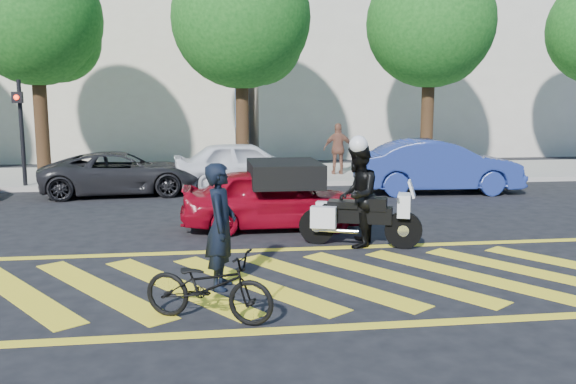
{
  "coord_description": "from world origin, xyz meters",
  "views": [
    {
      "loc": [
        -1.23,
        -8.7,
        2.75
      ],
      "look_at": [
        0.2,
        1.92,
        1.05
      ],
      "focal_mm": 38.0,
      "sensor_mm": 36.0,
      "label": 1
    }
  ],
  "objects": [
    {
      "name": "ground",
      "position": [
        0.0,
        0.0,
        0.0
      ],
      "size": [
        90.0,
        90.0,
        0.0
      ],
      "primitive_type": "plane",
      "color": "black",
      "rests_on": "ground"
    },
    {
      "name": "sidewalk",
      "position": [
        0.0,
        12.0,
        0.07
      ],
      "size": [
        60.0,
        5.0,
        0.15
      ],
      "primitive_type": "cube",
      "color": "#9E998E",
      "rests_on": "ground"
    },
    {
      "name": "crosswalk",
      "position": [
        -0.04,
        0.0,
        0.0
      ],
      "size": [
        12.33,
        4.0,
        0.01
      ],
      "color": "yellow",
      "rests_on": "ground"
    },
    {
      "name": "building_left",
      "position": [
        -8.0,
        21.0,
        5.0
      ],
      "size": [
        16.0,
        8.0,
        10.0
      ],
      "primitive_type": "cube",
      "color": "beige",
      "rests_on": "ground"
    },
    {
      "name": "building_right",
      "position": [
        9.0,
        21.0,
        5.5
      ],
      "size": [
        16.0,
        8.0,
        11.0
      ],
      "primitive_type": "cube",
      "color": "beige",
      "rests_on": "ground"
    },
    {
      "name": "tree_left",
      "position": [
        -6.37,
        12.06,
        4.99
      ],
      "size": [
        4.2,
        4.2,
        7.26
      ],
      "color": "black",
      "rests_on": "ground"
    },
    {
      "name": "tree_center",
      "position": [
        0.13,
        12.06,
        5.1
      ],
      "size": [
        4.6,
        4.6,
        7.56
      ],
      "color": "black",
      "rests_on": "ground"
    },
    {
      "name": "tree_right",
      "position": [
        6.63,
        12.06,
        5.05
      ],
      "size": [
        4.4,
        4.4,
        7.41
      ],
      "color": "black",
      "rests_on": "ground"
    },
    {
      "name": "signal_pole",
      "position": [
        -6.5,
        9.74,
        1.92
      ],
      "size": [
        0.28,
        0.43,
        3.2
      ],
      "color": "black",
      "rests_on": "ground"
    },
    {
      "name": "officer_bike",
      "position": [
        -1.05,
        -0.15,
        0.91
      ],
      "size": [
        0.55,
        0.73,
        1.81
      ],
      "primitive_type": "imported",
      "rotation": [
        0.0,
        0.0,
        1.38
      ],
      "color": "black",
      "rests_on": "ground"
    },
    {
      "name": "bicycle",
      "position": [
        -1.24,
        -1.45,
        0.44
      ],
      "size": [
        1.77,
        1.22,
        0.88
      ],
      "primitive_type": "imported",
      "rotation": [
        0.0,
        0.0,
        1.15
      ],
      "color": "black",
      "rests_on": "ground"
    },
    {
      "name": "police_motorcycle",
      "position": [
        1.51,
        2.01,
        0.54
      ],
      "size": [
        2.17,
        1.17,
        1.0
      ],
      "rotation": [
        0.0,
        0.0,
        -0.37
      ],
      "color": "black",
      "rests_on": "ground"
    },
    {
      "name": "officer_moto",
      "position": [
        1.49,
        2.0,
        0.94
      ],
      "size": [
        0.99,
        1.11,
        1.88
      ],
      "primitive_type": "imported",
      "rotation": [
        0.0,
        0.0,
        -1.94
      ],
      "color": "black",
      "rests_on": "ground"
    },
    {
      "name": "red_convertible",
      "position": [
        0.1,
        3.71,
        0.64
      ],
      "size": [
        3.76,
        1.52,
        1.28
      ],
      "primitive_type": "imported",
      "rotation": [
        0.0,
        0.0,
        1.57
      ],
      "color": "maroon",
      "rests_on": "ground"
    },
    {
      "name": "parked_mid_left",
      "position": [
        -3.6,
        8.68,
        0.6
      ],
      "size": [
        4.51,
        2.39,
        1.21
      ],
      "primitive_type": "imported",
      "rotation": [
        0.0,
        0.0,
        1.66
      ],
      "color": "black",
      "rests_on": "ground"
    },
    {
      "name": "parked_mid_right",
      "position": [
        -0.1,
        9.2,
        0.72
      ],
      "size": [
        4.32,
        1.95,
        1.44
      ],
      "primitive_type": "imported",
      "rotation": [
        0.0,
        0.0,
        1.63
      ],
      "color": "white",
      "rests_on": "ground"
    },
    {
      "name": "parked_right",
      "position": [
        5.3,
        7.8,
        0.76
      ],
      "size": [
        4.68,
        1.86,
        1.51
      ],
      "primitive_type": "imported",
      "rotation": [
        0.0,
        0.0,
        1.51
      ],
      "color": "navy",
      "rests_on": "ground"
    },
    {
      "name": "pedestrian_right",
      "position": [
        3.14,
        11.15,
        1.0
      ],
      "size": [
        1.02,
        0.49,
        1.7
      ],
      "primitive_type": "imported",
      "rotation": [
        0.0,
        0.0,
        3.07
      ],
      "color": "brown",
      "rests_on": "sidewalk"
    }
  ]
}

